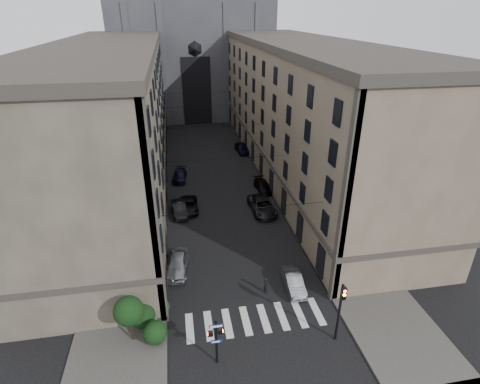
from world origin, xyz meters
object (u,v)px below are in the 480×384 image
car_left_midfar (189,205)px  car_right_midnear (262,206)px  car_right_near (293,281)px  pedestrian (266,285)px  car_left_midnear (179,209)px  traffic_light_right (341,306)px  pedestrian_signal_left (216,338)px  car_right_midfar (263,186)px  car_left_near (178,264)px  car_left_far (180,176)px  gothic_tower (191,34)px  car_right_far (242,148)px

car_left_midfar → car_right_midnear: size_ratio=0.82×
car_left_midfar → car_right_near: (8.40, -16.28, 0.02)m
pedestrian → car_left_midnear: bearing=0.6°
traffic_light_right → pedestrian: 7.69m
pedestrian_signal_left → car_right_midfar: pedestrian_signal_left is taller
pedestrian_signal_left → car_left_near: pedestrian_signal_left is taller
car_left_far → car_right_near: car_right_near is taller
gothic_tower → car_left_far: (-5.04, -40.90, -17.13)m
car_left_near → car_right_midfar: car_left_near is taller
car_right_midfar → pedestrian_signal_left: bearing=-114.2°
car_left_near → car_left_far: size_ratio=1.02×
car_right_midnear → pedestrian: 14.82m
car_right_midfar → car_right_far: car_right_far is taller
pedestrian_signal_left → pedestrian: (5.14, 6.50, -1.55)m
car_left_near → pedestrian: 8.74m
car_right_midfar → pedestrian: size_ratio=2.89×
car_left_midfar → pedestrian: (5.82, -16.45, 0.11)m
pedestrian → pedestrian_signal_left: bearing=117.9°
car_left_midnear → car_left_far: 10.47m
car_left_near → car_right_midfar: bearing=60.2°
car_left_near → car_right_midnear: size_ratio=0.81×
car_left_near → car_right_near: (10.13, -4.24, -0.12)m
car_left_near → car_left_far: 21.67m
car_left_near → car_right_near: size_ratio=1.13×
car_left_near → car_left_far: bearing=94.9°
car_right_midnear → car_right_midfar: 6.15m
car_left_midnear → car_right_near: (9.64, -15.43, -0.06)m
pedestrian_signal_left → car_left_far: bearing=92.7°
pedestrian → car_left_far: bearing=-9.5°
car_left_midnear → car_right_midnear: size_ratio=0.77×
car_left_midnear → car_right_midnear: 10.18m
car_right_midnear → car_right_far: (1.47, 21.60, 0.00)m
car_right_midnear → car_right_far: same height
car_left_midfar → car_right_midfar: car_left_midfar is taller
car_left_far → car_right_near: 27.49m
car_right_midfar → car_left_midnear: bearing=-161.7°
car_right_near → car_right_midfar: size_ratio=0.94×
pedestrian_signal_left → car_left_midnear: pedestrian_signal_left is taller
car_left_far → car_right_midfar: 12.56m
car_left_midnear → car_right_near: size_ratio=1.09×
car_left_midnear → pedestrian_signal_left: bearing=-91.5°
gothic_tower → car_right_midfar: size_ratio=12.98×
car_left_far → car_right_far: (11.19, 10.04, 0.14)m
car_left_midnear → car_right_near: bearing=-64.4°
car_right_near → car_right_far: (1.95, 35.92, 0.13)m
pedestrian_signal_left → pedestrian: bearing=51.7°
car_left_midfar → car_right_midfar: (10.40, 4.01, -0.02)m
traffic_light_right → car_left_midnear: (-11.04, 21.68, -2.54)m
gothic_tower → traffic_light_right: 74.67m
pedestrian_signal_left → car_right_far: size_ratio=0.84×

